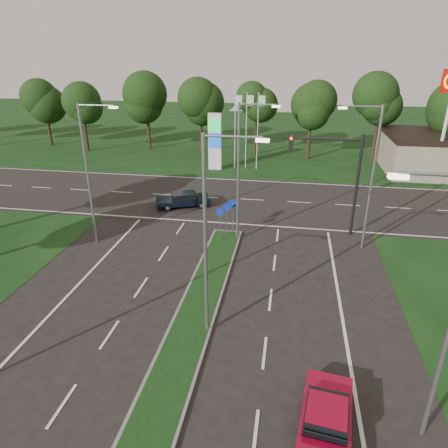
# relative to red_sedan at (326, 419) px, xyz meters

# --- Properties ---
(ground) EXTENTS (160.00, 160.00, 0.00)m
(ground) POSITION_rel_red_sedan_xyz_m (-5.77, -1.50, -0.59)
(ground) COLOR black
(ground) RESTS_ON ground
(verge_far) EXTENTS (160.00, 50.00, 0.02)m
(verge_far) POSITION_rel_red_sedan_xyz_m (-5.77, 53.50, -0.59)
(verge_far) COLOR black
(verge_far) RESTS_ON ground
(cross_road) EXTENTS (160.00, 12.00, 0.02)m
(cross_road) POSITION_rel_red_sedan_xyz_m (-5.77, 22.50, -0.59)
(cross_road) COLOR black
(cross_road) RESTS_ON ground
(median_kerb) EXTENTS (2.00, 26.00, 0.12)m
(median_kerb) POSITION_rel_red_sedan_xyz_m (-5.77, 2.50, -0.53)
(median_kerb) COLOR slate
(median_kerb) RESTS_ON ground
(streetlight_median_near) EXTENTS (2.53, 0.22, 9.00)m
(streetlight_median_near) POSITION_rel_red_sedan_xyz_m (-4.77, 4.50, 4.49)
(streetlight_median_near) COLOR gray
(streetlight_median_near) RESTS_ON ground
(streetlight_median_far) EXTENTS (2.53, 0.22, 9.00)m
(streetlight_median_far) POSITION_rel_red_sedan_xyz_m (-4.77, 14.50, 4.49)
(streetlight_median_far) COLOR gray
(streetlight_median_far) RESTS_ON ground
(streetlight_left_far) EXTENTS (2.53, 0.22, 9.00)m
(streetlight_left_far) POSITION_rel_red_sedan_xyz_m (-14.07, 12.50, 4.49)
(streetlight_left_far) COLOR gray
(streetlight_left_far) RESTS_ON ground
(streetlight_right_far) EXTENTS (2.53, 0.22, 9.00)m
(streetlight_right_far) POSITION_rel_red_sedan_xyz_m (3.03, 14.50, 4.49)
(streetlight_right_far) COLOR gray
(streetlight_right_far) RESTS_ON ground
(traffic_signal) EXTENTS (5.10, 0.42, 7.00)m
(traffic_signal) POSITION_rel_red_sedan_xyz_m (1.42, 16.49, 4.07)
(traffic_signal) COLOR black
(traffic_signal) RESTS_ON ground
(median_signs) EXTENTS (1.16, 1.76, 2.38)m
(median_signs) POSITION_rel_red_sedan_xyz_m (-5.77, 14.90, 1.13)
(median_signs) COLOR gray
(median_signs) RESTS_ON ground
(gas_pylon) EXTENTS (5.80, 1.26, 8.00)m
(gas_pylon) POSITION_rel_red_sedan_xyz_m (-9.55, 31.55, 2.61)
(gas_pylon) COLOR silver
(gas_pylon) RESTS_ON ground
(treeline_far) EXTENTS (6.00, 6.00, 9.90)m
(treeline_far) POSITION_rel_red_sedan_xyz_m (-5.67, 38.43, 6.24)
(treeline_far) COLOR black
(treeline_far) RESTS_ON ground
(red_sedan) EXTENTS (2.15, 4.15, 1.09)m
(red_sedan) POSITION_rel_red_sedan_xyz_m (0.00, 0.00, 0.00)
(red_sedan) COLOR maroon
(red_sedan) RESTS_ON ground
(navy_sedan) EXTENTS (4.68, 3.28, 1.19)m
(navy_sedan) POSITION_rel_red_sedan_xyz_m (-10.19, 19.88, 0.05)
(navy_sedan) COLOR black
(navy_sedan) RESTS_ON ground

